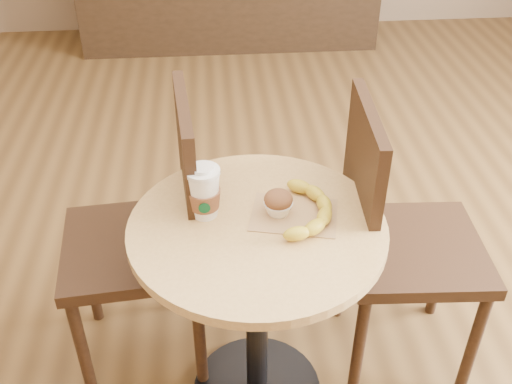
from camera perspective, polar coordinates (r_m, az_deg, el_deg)
The scene contains 7 objects.
cafe_table at distance 1.80m, azimuth 0.11°, elevation -8.23°, with size 0.72×0.72×0.75m.
chair_left at distance 1.97m, azimuth -9.85°, elevation -3.70°, with size 0.48×0.48×1.01m.
chair_right at distance 1.98m, azimuth 13.09°, elevation -4.12°, with size 0.47×0.47×1.01m.
kraft_bag at distance 1.69m, azimuth 3.64°, elevation -2.18°, with size 0.24×0.18×0.00m, color #A77E51.
coffee_cup at distance 1.66m, azimuth -5.00°, elevation -0.14°, with size 0.10×0.10×0.16m.
muffin at distance 1.67m, azimuth 2.14°, elevation -1.03°, with size 0.08×0.08×0.07m.
banana at distance 1.69m, azimuth 5.00°, elevation -1.55°, with size 0.17×0.29×0.04m, color gold, non-canonical shape.
Camera 1 is at (-0.17, -1.39, 1.79)m, focal length 42.00 mm.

